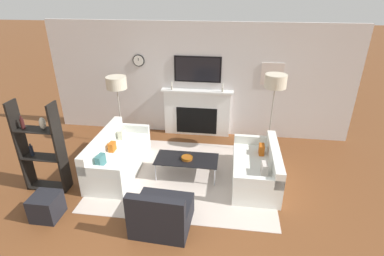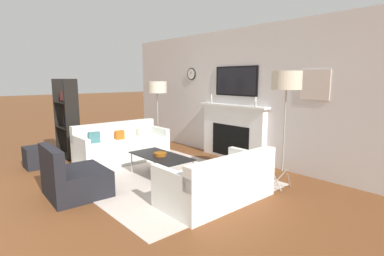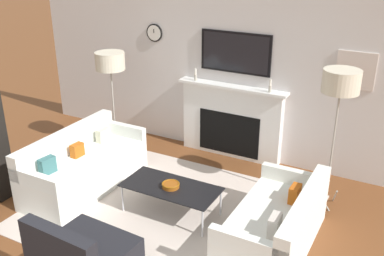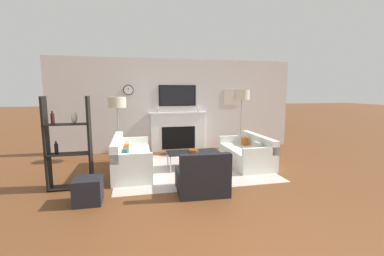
{
  "view_description": "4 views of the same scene",
  "coord_description": "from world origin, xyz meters",
  "px_view_note": "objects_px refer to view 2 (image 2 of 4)",
  "views": [
    {
      "loc": [
        0.8,
        -1.97,
        3.39
      ],
      "look_at": [
        0.08,
        3.3,
        0.86
      ],
      "focal_mm": 28.0,
      "sensor_mm": 36.0,
      "label": 1
    },
    {
      "loc": [
        4.12,
        0.04,
        1.69
      ],
      "look_at": [
        0.26,
        3.42,
        0.84
      ],
      "focal_mm": 28.0,
      "sensor_mm": 36.0,
      "label": 2
    },
    {
      "loc": [
        2.52,
        -1.17,
        3.18
      ],
      "look_at": [
        0.02,
        3.47,
        0.95
      ],
      "focal_mm": 42.0,
      "sensor_mm": 36.0,
      "label": 3
    },
    {
      "loc": [
        -1.26,
        -2.7,
        1.77
      ],
      "look_at": [
        0.03,
        3.02,
        0.93
      ],
      "focal_mm": 24.0,
      "sensor_mm": 36.0,
      "label": 4
    }
  ],
  "objects_px": {
    "couch_left": "(122,147)",
    "floor_lamp_left": "(157,88)",
    "decorative_bowl": "(160,154)",
    "couch_right": "(218,183)",
    "ottoman": "(37,157)",
    "armchair": "(74,179)",
    "shelf_unit": "(67,119)",
    "floor_lamp_right": "(287,82)",
    "coffee_table": "(161,157)"
  },
  "relations": [
    {
      "from": "couch_left",
      "to": "floor_lamp_right",
      "type": "xyz_separation_m",
      "value": [
        3.05,
        1.12,
        1.35
      ]
    },
    {
      "from": "couch_right",
      "to": "floor_lamp_right",
      "type": "xyz_separation_m",
      "value": [
        0.3,
        1.12,
        1.38
      ]
    },
    {
      "from": "floor_lamp_left",
      "to": "couch_right",
      "type": "bearing_deg",
      "value": -20.07
    },
    {
      "from": "decorative_bowl",
      "to": "couch_left",
      "type": "bearing_deg",
      "value": 178.81
    },
    {
      "from": "couch_left",
      "to": "armchair",
      "type": "distance_m",
      "value": 1.9
    },
    {
      "from": "decorative_bowl",
      "to": "armchair",
      "type": "bearing_deg",
      "value": -97.27
    },
    {
      "from": "couch_right",
      "to": "ottoman",
      "type": "relative_size",
      "value": 3.82
    },
    {
      "from": "floor_lamp_right",
      "to": "ottoman",
      "type": "relative_size",
      "value": 4.3
    },
    {
      "from": "couch_left",
      "to": "floor_lamp_right",
      "type": "bearing_deg",
      "value": 20.08
    },
    {
      "from": "ottoman",
      "to": "floor_lamp_right",
      "type": "bearing_deg",
      "value": 34.86
    },
    {
      "from": "couch_left",
      "to": "decorative_bowl",
      "type": "bearing_deg",
      "value": -1.19
    },
    {
      "from": "armchair",
      "to": "floor_lamp_left",
      "type": "height_order",
      "value": "floor_lamp_left"
    },
    {
      "from": "armchair",
      "to": "ottoman",
      "type": "distance_m",
      "value": 1.88
    },
    {
      "from": "decorative_bowl",
      "to": "floor_lamp_right",
      "type": "xyz_separation_m",
      "value": [
        1.64,
        1.15,
        1.22
      ]
    },
    {
      "from": "couch_left",
      "to": "shelf_unit",
      "type": "relative_size",
      "value": 1.09
    },
    {
      "from": "coffee_table",
      "to": "ottoman",
      "type": "bearing_deg",
      "value": -144.77
    },
    {
      "from": "couch_right",
      "to": "decorative_bowl",
      "type": "relative_size",
      "value": 7.32
    },
    {
      "from": "armchair",
      "to": "floor_lamp_right",
      "type": "xyz_separation_m",
      "value": [
        1.82,
        2.55,
        1.4
      ]
    },
    {
      "from": "ottoman",
      "to": "shelf_unit",
      "type": "bearing_deg",
      "value": 119.27
    },
    {
      "from": "decorative_bowl",
      "to": "floor_lamp_left",
      "type": "bearing_deg",
      "value": 146.3
    },
    {
      "from": "couch_right",
      "to": "coffee_table",
      "type": "relative_size",
      "value": 1.34
    },
    {
      "from": "armchair",
      "to": "floor_lamp_left",
      "type": "xyz_separation_m",
      "value": [
        -1.54,
        2.55,
        1.23
      ]
    },
    {
      "from": "couch_right",
      "to": "ottoman",
      "type": "bearing_deg",
      "value": -156.75
    },
    {
      "from": "couch_left",
      "to": "couch_right",
      "type": "height_order",
      "value": "couch_left"
    },
    {
      "from": "coffee_table",
      "to": "floor_lamp_left",
      "type": "relative_size",
      "value": 0.74
    },
    {
      "from": "floor_lamp_left",
      "to": "shelf_unit",
      "type": "relative_size",
      "value": 0.97
    },
    {
      "from": "floor_lamp_right",
      "to": "ottoman",
      "type": "xyz_separation_m",
      "value": [
        -3.7,
        -2.58,
        -1.44
      ]
    },
    {
      "from": "couch_right",
      "to": "coffee_table",
      "type": "bearing_deg",
      "value": -179.52
    },
    {
      "from": "couch_right",
      "to": "armchair",
      "type": "height_order",
      "value": "armchair"
    },
    {
      "from": "couch_left",
      "to": "armchair",
      "type": "height_order",
      "value": "couch_left"
    },
    {
      "from": "couch_left",
      "to": "coffee_table",
      "type": "distance_m",
      "value": 1.41
    },
    {
      "from": "couch_left",
      "to": "couch_right",
      "type": "bearing_deg",
      "value": -0.0
    },
    {
      "from": "floor_lamp_right",
      "to": "floor_lamp_left",
      "type": "bearing_deg",
      "value": 180.0
    },
    {
      "from": "couch_left",
      "to": "floor_lamp_left",
      "type": "distance_m",
      "value": 1.66
    },
    {
      "from": "coffee_table",
      "to": "shelf_unit",
      "type": "xyz_separation_m",
      "value": [
        -2.47,
        -0.71,
        0.46
      ]
    },
    {
      "from": "coffee_table",
      "to": "floor_lamp_right",
      "type": "xyz_separation_m",
      "value": [
        1.65,
        1.13,
        1.27
      ]
    },
    {
      "from": "shelf_unit",
      "to": "decorative_bowl",
      "type": "bearing_deg",
      "value": 15.55
    },
    {
      "from": "couch_left",
      "to": "floor_lamp_left",
      "type": "bearing_deg",
      "value": 105.12
    },
    {
      "from": "floor_lamp_left",
      "to": "floor_lamp_right",
      "type": "relative_size",
      "value": 0.9
    },
    {
      "from": "decorative_bowl",
      "to": "coffee_table",
      "type": "bearing_deg",
      "value": 115.91
    },
    {
      "from": "armchair",
      "to": "decorative_bowl",
      "type": "relative_size",
      "value": 4.08
    },
    {
      "from": "couch_left",
      "to": "floor_lamp_right",
      "type": "relative_size",
      "value": 1.02
    },
    {
      "from": "armchair",
      "to": "ottoman",
      "type": "bearing_deg",
      "value": -179.27
    },
    {
      "from": "couch_left",
      "to": "shelf_unit",
      "type": "bearing_deg",
      "value": -145.83
    },
    {
      "from": "couch_right",
      "to": "shelf_unit",
      "type": "distance_m",
      "value": 3.92
    },
    {
      "from": "ottoman",
      "to": "couch_right",
      "type": "bearing_deg",
      "value": 23.25
    },
    {
      "from": "couch_right",
      "to": "couch_left",
      "type": "bearing_deg",
      "value": 180.0
    },
    {
      "from": "floor_lamp_right",
      "to": "decorative_bowl",
      "type": "bearing_deg",
      "value": -145.03
    },
    {
      "from": "coffee_table",
      "to": "ottoman",
      "type": "height_order",
      "value": "ottoman"
    },
    {
      "from": "decorative_bowl",
      "to": "ottoman",
      "type": "relative_size",
      "value": 0.52
    }
  ]
}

